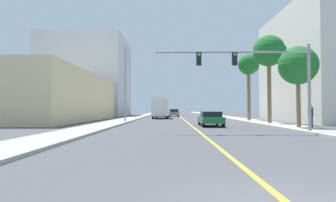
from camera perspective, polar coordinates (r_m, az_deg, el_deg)
ground at (r=46.37m, az=2.95°, el=-3.55°), size 192.00×192.00×0.00m
sidewalk_left at (r=46.73m, az=-6.97°, el=-3.43°), size 2.79×168.00×0.15m
sidewalk_right at (r=47.39m, az=12.73°, el=-3.38°), size 2.79×168.00×0.15m
lane_marking_center at (r=46.37m, az=2.95°, el=-3.55°), size 0.16×144.00×0.01m
building_left_near at (r=40.84m, az=-25.29°, el=0.72°), size 15.19×26.21×6.25m
building_left_far at (r=65.75m, az=-16.22°, el=4.58°), size 17.40×17.75×17.18m
traffic_signal_mast at (r=19.10m, az=18.22°, el=6.60°), size 10.07×0.36×5.64m
street_lamp at (r=32.30m, az=-8.76°, el=4.36°), size 0.56×0.28×8.69m
palm_near at (r=23.87m, az=25.15°, el=6.52°), size 2.97×2.97×6.27m
palm_mid at (r=30.38m, az=20.02°, el=9.44°), size 3.16×3.16×8.90m
palm_far at (r=36.48m, az=16.24°, el=6.92°), size 2.61×2.61×8.31m
car_green at (r=25.37m, az=8.77°, el=-3.54°), size 1.94×4.53×1.33m
car_gray at (r=56.80m, az=1.24°, el=-2.42°), size 2.08×4.25×1.49m
car_black at (r=55.26m, az=-1.48°, el=-2.45°), size 2.06×4.20×1.46m
delivery_truck at (r=45.00m, az=-1.49°, el=-1.38°), size 2.70×7.58×3.34m
pedestrian at (r=23.64m, az=27.25°, el=-2.73°), size 0.38×0.38×1.77m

